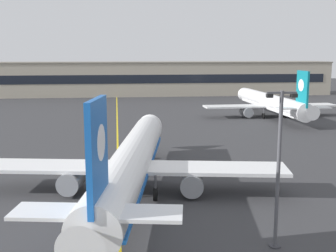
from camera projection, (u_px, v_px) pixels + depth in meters
taxiway_centreline at (118, 160)px, 57.97m from camera, size 2.51×179.99×0.01m
airliner_foreground at (131, 162)px, 43.39m from camera, size 32.36×41.39×11.65m
airliner_background at (272, 103)px, 95.20m from camera, size 30.52×39.39×11.06m
apron_lamp_post at (278, 167)px, 31.02m from camera, size 2.24×0.90×11.82m
safety_cone_by_nose_gear at (143, 156)px, 58.89m from camera, size 0.44×0.44×0.55m
terminal_building at (119, 79)px, 142.43m from camera, size 144.25×12.40×11.28m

